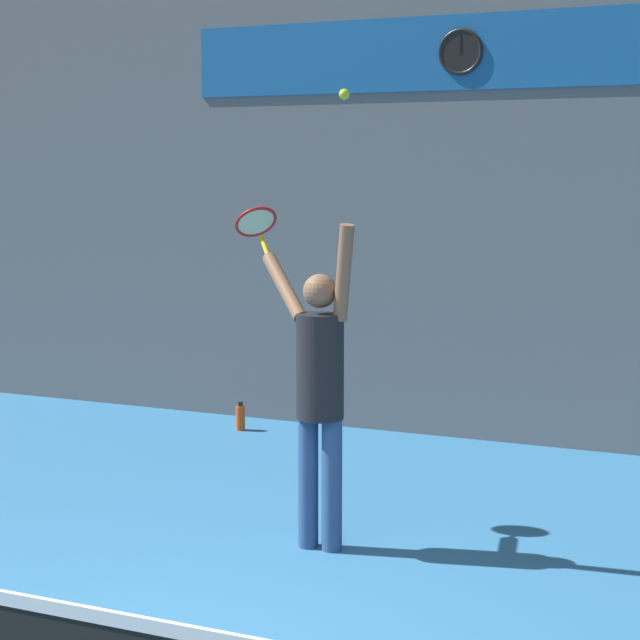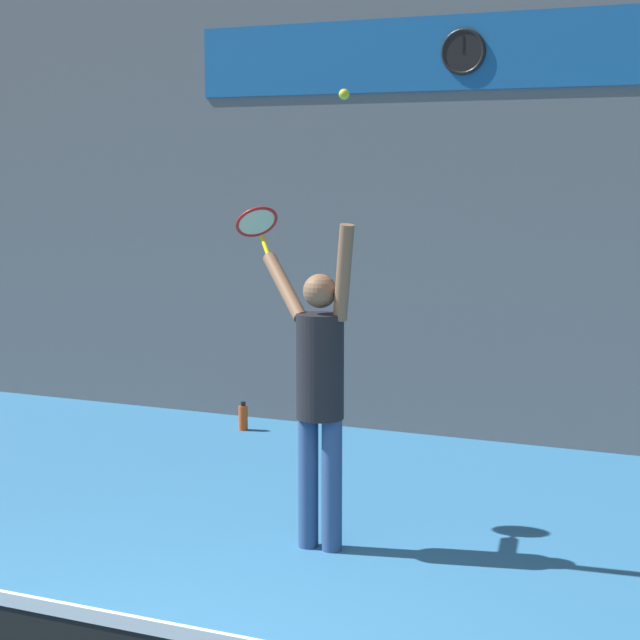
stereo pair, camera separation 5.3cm
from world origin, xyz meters
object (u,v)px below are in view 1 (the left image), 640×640
Objects in this scene: tennis_player at (319,383)px; tennis_ball at (344,94)px; scoreboard_clock at (461,52)px; water_bottle at (240,417)px; tennis_racket at (257,224)px.

tennis_player is 32.16× the size of tennis_ball.
scoreboard_clock is 0.19× the size of tennis_player.
scoreboard_clock is 4.06m from tennis_player.
tennis_player reaches higher than water_bottle.
water_bottle is at bearing 128.55° from tennis_ball.
water_bottle is (-1.93, -0.51, -3.31)m from scoreboard_clock.
tennis_racket is at bearing 149.59° from tennis_ball.
scoreboard_clock is 1.09× the size of tennis_racket.
tennis_racket is (-0.67, 0.44, 0.97)m from tennis_player.
scoreboard_clock is 3.87m from water_bottle.
water_bottle is (-2.08, 2.79, -0.96)m from tennis_player.
scoreboard_clock is at bearing 92.71° from tennis_player.
scoreboard_clock reaches higher than tennis_racket.
tennis_racket is 1.29m from tennis_ball.
scoreboard_clock reaches higher than water_bottle.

